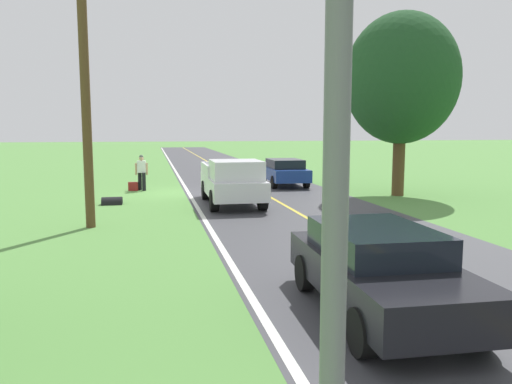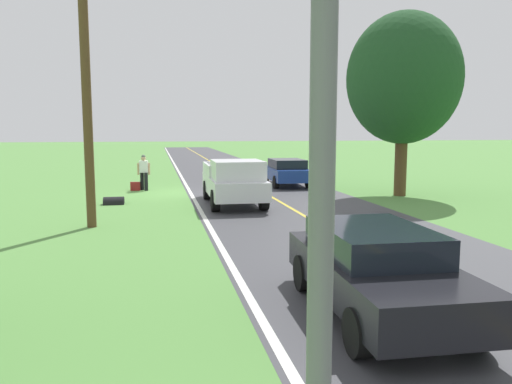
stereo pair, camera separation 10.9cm
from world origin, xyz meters
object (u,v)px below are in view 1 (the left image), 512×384
object	(u,v)px
hitchhiker_walking	(142,170)
utility_pole_roadside	(85,82)
sedan_near_oncoming	(284,171)
pickup_truck_passing	(233,181)
traffic_light_mast	(314,28)
suitcase_carried	(133,186)
sedan_ahead_same_lane	(378,268)
tree_far_side_near	(402,79)

from	to	relation	value
hitchhiker_walking	utility_pole_roadside	distance (m)	9.92
hitchhiker_walking	sedan_near_oncoming	size ratio (longest dim) A/B	0.39
pickup_truck_passing	utility_pole_roadside	distance (m)	7.02
sedan_near_oncoming	utility_pole_roadside	distance (m)	13.76
hitchhiker_walking	traffic_light_mast	bearing A→B (deg)	93.58
suitcase_carried	sedan_ahead_same_lane	xyz separation A→B (m)	(-4.45, 17.69, 0.54)
tree_far_side_near	sedan_near_oncoming	distance (m)	7.78
suitcase_carried	pickup_truck_passing	xyz separation A→B (m)	(-4.02, 5.60, 0.75)
traffic_light_mast	tree_far_side_near	bearing A→B (deg)	-119.08
traffic_light_mast	sedan_near_oncoming	xyz separation A→B (m)	(-6.01, -22.97, -2.80)
hitchhiker_walking	suitcase_carried	size ratio (longest dim) A/B	3.80
suitcase_carried	pickup_truck_passing	bearing A→B (deg)	40.92
pickup_truck_passing	traffic_light_mast	bearing A→B (deg)	82.44
sedan_near_oncoming	sedan_ahead_same_lane	bearing A→B (deg)	79.64
tree_far_side_near	sedan_ahead_same_lane	world-z (taller)	tree_far_side_near
sedan_near_oncoming	hitchhiker_walking	bearing A→B (deg)	5.61
pickup_truck_passing	sedan_ahead_same_lane	world-z (taller)	pickup_truck_passing
suitcase_carried	sedan_near_oncoming	xyz separation A→B (m)	(-7.83, -0.77, 0.54)
suitcase_carried	sedan_near_oncoming	distance (m)	7.88
sedan_ahead_same_lane	sedan_near_oncoming	bearing A→B (deg)	-100.36
tree_far_side_near	sedan_near_oncoming	world-z (taller)	tree_far_side_near
sedan_ahead_same_lane	pickup_truck_passing	bearing A→B (deg)	-87.95
sedan_near_oncoming	tree_far_side_near	bearing A→B (deg)	128.55
tree_far_side_near	sedan_ahead_same_lane	size ratio (longest dim) A/B	1.82
sedan_ahead_same_lane	sedan_near_oncoming	size ratio (longest dim) A/B	1.00
sedan_ahead_same_lane	sedan_near_oncoming	world-z (taller)	same
traffic_light_mast	pickup_truck_passing	bearing A→B (deg)	-97.56
sedan_ahead_same_lane	traffic_light_mast	bearing A→B (deg)	59.71
traffic_light_mast	sedan_ahead_same_lane	xyz separation A→B (m)	(-2.63, -4.51, -2.80)
tree_far_side_near	suitcase_carried	bearing A→B (deg)	-19.71
utility_pole_roadside	suitcase_carried	bearing A→B (deg)	-96.02
hitchhiker_walking	suitcase_carried	bearing A→B (deg)	5.58
suitcase_carried	tree_far_side_near	xyz separation A→B (m)	(-11.81, 4.23, 4.97)
sedan_ahead_same_lane	utility_pole_roadside	bearing A→B (deg)	-57.53
tree_far_side_near	utility_pole_roadside	world-z (taller)	utility_pole_roadside
sedan_ahead_same_lane	hitchhiker_walking	bearing A→B (deg)	-77.21
suitcase_carried	traffic_light_mast	bearing A→B (deg)	9.96
pickup_truck_passing	utility_pole_roadside	world-z (taller)	utility_pole_roadside
pickup_truck_passing	traffic_light_mast	world-z (taller)	traffic_light_mast
hitchhiker_walking	sedan_near_oncoming	world-z (taller)	hitchhiker_walking
pickup_truck_passing	traffic_light_mast	distance (m)	16.94
suitcase_carried	traffic_light_mast	size ratio (longest dim) A/B	0.09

